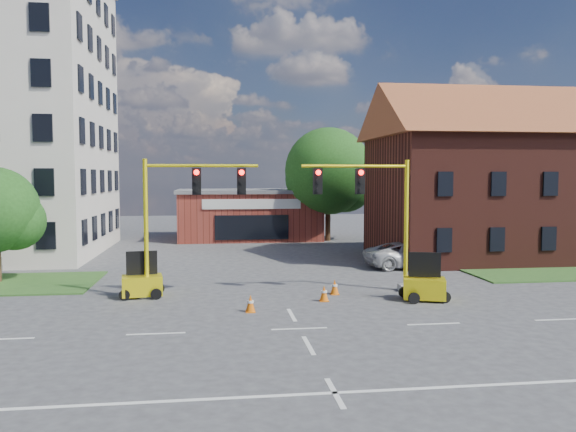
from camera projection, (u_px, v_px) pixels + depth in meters
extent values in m
plane|color=#3B3B3D|center=(299.00, 329.00, 19.97)|extent=(120.00, 120.00, 0.00)
cube|color=maroon|center=(249.00, 215.00, 49.51)|extent=(12.00, 8.00, 4.00)
cube|color=slate|center=(249.00, 191.00, 49.36)|extent=(12.40, 8.40, 0.30)
cube|color=silver|center=(252.00, 204.00, 45.42)|extent=(8.00, 0.10, 0.80)
cube|color=black|center=(252.00, 227.00, 45.55)|extent=(6.00, 0.10, 2.00)
cube|color=#491C16|center=(528.00, 198.00, 37.83)|extent=(20.00, 10.00, 8.00)
cylinder|color=#3E2416|center=(328.00, 216.00, 47.37)|extent=(0.44, 0.44, 4.17)
sphere|color=#1C4415|center=(328.00, 171.00, 47.11)|extent=(7.32, 7.32, 7.32)
sphere|color=#1C4415|center=(344.00, 182.00, 47.66)|extent=(5.12, 5.12, 5.12)
sphere|color=#1C4415|center=(15.00, 221.00, 28.75)|extent=(3.02, 3.02, 3.02)
cube|color=#9B9A95|center=(147.00, 294.00, 25.13)|extent=(0.60, 0.60, 0.30)
cylinder|color=yellow|center=(146.00, 229.00, 24.92)|extent=(0.20, 0.20, 6.20)
cylinder|color=yellow|center=(202.00, 166.00, 25.05)|extent=(5.00, 0.14, 0.14)
cube|color=black|center=(197.00, 181.00, 25.07)|extent=(0.40, 0.32, 1.20)
cube|color=black|center=(241.00, 181.00, 25.32)|extent=(0.40, 0.32, 1.20)
sphere|color=#FF0C07|center=(196.00, 172.00, 24.86)|extent=(0.24, 0.24, 0.24)
cube|color=#9B9A95|center=(405.00, 287.00, 26.67)|extent=(0.60, 0.60, 0.30)
cylinder|color=yellow|center=(406.00, 226.00, 26.46)|extent=(0.20, 0.20, 6.20)
cylinder|color=yellow|center=(355.00, 166.00, 25.95)|extent=(5.00, 0.14, 0.14)
cube|color=black|center=(360.00, 181.00, 26.03)|extent=(0.40, 0.32, 1.20)
cube|color=black|center=(318.00, 181.00, 25.77)|extent=(0.40, 0.32, 1.20)
sphere|color=#FF0C07|center=(361.00, 173.00, 25.82)|extent=(0.24, 0.24, 0.24)
cube|color=yellow|center=(142.00, 285.00, 25.21)|extent=(1.91, 1.42, 0.87)
cube|color=black|center=(142.00, 263.00, 25.13)|extent=(1.36, 0.32, 1.07)
cube|color=yellow|center=(424.00, 288.00, 24.53)|extent=(2.05, 1.68, 0.89)
cube|color=black|center=(425.00, 265.00, 24.46)|extent=(1.35, 0.55, 1.08)
cube|color=#DA600B|center=(250.00, 312.00, 22.43)|extent=(0.38, 0.38, 0.04)
cone|color=#DA600B|center=(250.00, 303.00, 22.41)|extent=(0.40, 0.40, 0.70)
cylinder|color=silver|center=(250.00, 302.00, 22.41)|extent=(0.27, 0.27, 0.09)
cube|color=#DA600B|center=(324.00, 301.00, 24.41)|extent=(0.38, 0.38, 0.04)
cone|color=#DA600B|center=(324.00, 293.00, 24.38)|extent=(0.40, 0.40, 0.70)
cylinder|color=silver|center=(324.00, 292.00, 24.38)|extent=(0.27, 0.27, 0.09)
cube|color=#DA600B|center=(335.00, 294.00, 25.81)|extent=(0.38, 0.38, 0.04)
cone|color=#DA600B|center=(335.00, 287.00, 25.78)|extent=(0.40, 0.40, 0.70)
cylinder|color=silver|center=(335.00, 285.00, 25.78)|extent=(0.27, 0.27, 0.09)
cube|color=#DA600B|center=(432.00, 286.00, 27.63)|extent=(0.38, 0.38, 0.04)
cone|color=#DA600B|center=(432.00, 280.00, 27.61)|extent=(0.40, 0.40, 0.70)
cylinder|color=silver|center=(432.00, 278.00, 27.61)|extent=(0.27, 0.27, 0.09)
imported|color=silver|center=(410.00, 255.00, 33.50)|extent=(5.70, 3.12, 1.51)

